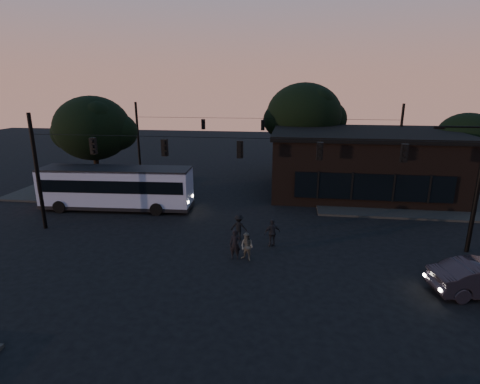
# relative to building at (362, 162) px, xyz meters

# --- Properties ---
(ground) EXTENTS (120.00, 120.00, 0.00)m
(ground) POSITION_rel_building_xyz_m (-9.00, -15.97, -2.71)
(ground) COLOR black
(ground) RESTS_ON ground
(sidewalk_far_right) EXTENTS (14.00, 10.00, 0.15)m
(sidewalk_far_right) POSITION_rel_building_xyz_m (3.00, -1.97, -2.63)
(sidewalk_far_right) COLOR black
(sidewalk_far_right) RESTS_ON ground
(sidewalk_far_left) EXTENTS (14.00, 10.00, 0.15)m
(sidewalk_far_left) POSITION_rel_building_xyz_m (-23.00, -1.97, -2.63)
(sidewalk_far_left) COLOR black
(sidewalk_far_left) RESTS_ON ground
(building) EXTENTS (15.40, 10.41, 5.40)m
(building) POSITION_rel_building_xyz_m (0.00, 0.00, 0.00)
(building) COLOR black
(building) RESTS_ON ground
(tree_behind) EXTENTS (7.60, 7.60, 9.43)m
(tree_behind) POSITION_rel_building_xyz_m (-5.00, 6.03, 3.48)
(tree_behind) COLOR black
(tree_behind) RESTS_ON ground
(tree_right) EXTENTS (5.20, 5.20, 6.86)m
(tree_right) POSITION_rel_building_xyz_m (9.00, 2.03, 1.93)
(tree_right) COLOR black
(tree_right) RESTS_ON ground
(tree_left) EXTENTS (6.40, 6.40, 8.30)m
(tree_left) POSITION_rel_building_xyz_m (-23.00, -2.97, 2.86)
(tree_left) COLOR black
(tree_left) RESTS_ON ground
(signal_rig_near) EXTENTS (26.24, 0.30, 7.50)m
(signal_rig_near) POSITION_rel_building_xyz_m (-9.00, -11.97, 1.74)
(signal_rig_near) COLOR black
(signal_rig_near) RESTS_ON ground
(signal_rig_far) EXTENTS (26.24, 0.30, 7.50)m
(signal_rig_far) POSITION_rel_building_xyz_m (-9.00, 4.03, 1.50)
(signal_rig_far) COLOR black
(signal_rig_far) RESTS_ON ground
(bus) EXTENTS (11.49, 3.34, 3.19)m
(bus) POSITION_rel_building_xyz_m (-19.06, -7.46, -0.92)
(bus) COLOR #898FAF
(bus) RESTS_ON ground
(pedestrian_a) EXTENTS (0.63, 0.43, 1.67)m
(pedestrian_a) POSITION_rel_building_xyz_m (-8.88, -14.71, -1.87)
(pedestrian_a) COLOR black
(pedestrian_a) RESTS_ON ground
(pedestrian_b) EXTENTS (0.92, 0.84, 1.54)m
(pedestrian_b) POSITION_rel_building_xyz_m (-8.23, -14.78, -1.94)
(pedestrian_b) COLOR #45453F
(pedestrian_b) RESTS_ON ground
(pedestrian_c) EXTENTS (1.07, 0.80, 1.69)m
(pedestrian_c) POSITION_rel_building_xyz_m (-6.98, -12.81, -1.86)
(pedestrian_c) COLOR black
(pedestrian_c) RESTS_ON ground
(pedestrian_d) EXTENTS (1.04, 0.62, 1.59)m
(pedestrian_d) POSITION_rel_building_xyz_m (-9.07, -11.99, -1.91)
(pedestrian_d) COLOR black
(pedestrian_d) RESTS_ON ground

